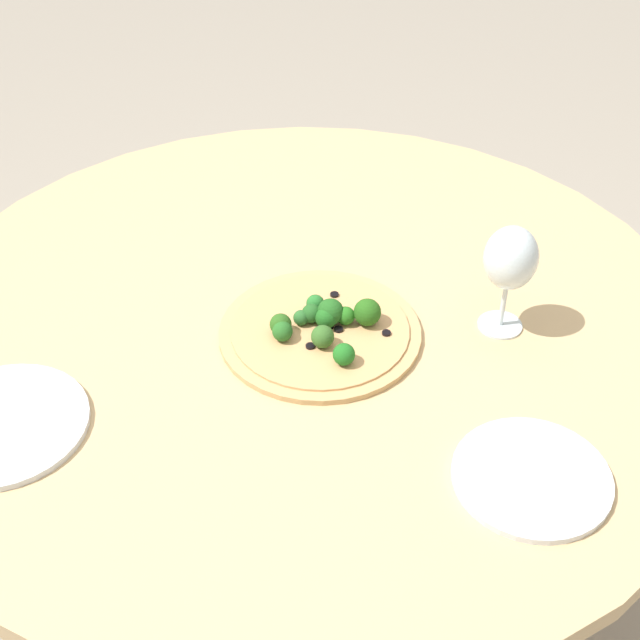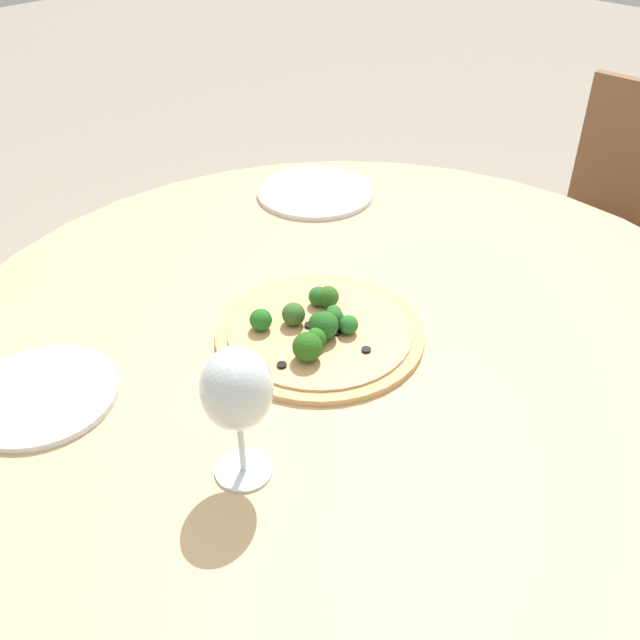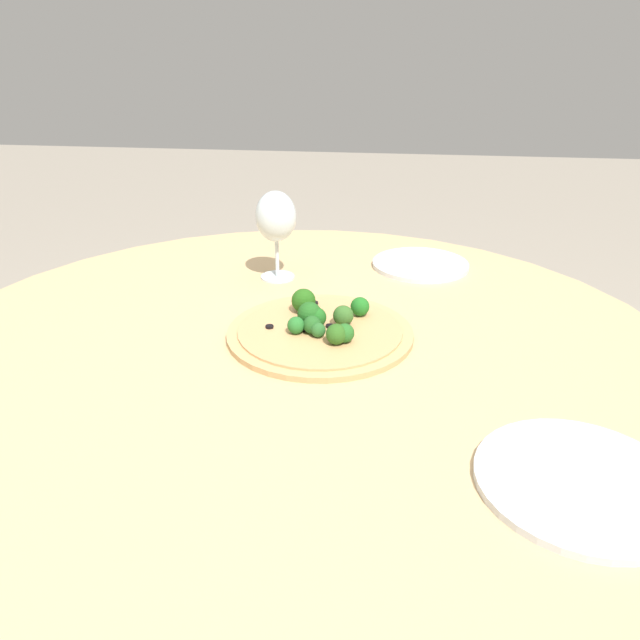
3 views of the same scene
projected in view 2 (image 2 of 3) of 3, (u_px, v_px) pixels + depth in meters
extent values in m
plane|color=gray|center=(347.00, 615.00, 1.54)|extent=(12.00, 12.00, 0.00)
cylinder|color=tan|center=(357.00, 342.00, 1.10)|extent=(1.31, 1.31, 0.03)
cylinder|color=tan|center=(41.00, 509.00, 1.32)|extent=(0.05, 0.05, 0.73)
cylinder|color=tan|center=(339.00, 323.00, 1.79)|extent=(0.05, 0.05, 0.73)
cube|color=brown|center=(597.00, 267.00, 1.84)|extent=(0.40, 0.40, 0.04)
cylinder|color=brown|center=(492.00, 341.00, 1.97)|extent=(0.04, 0.04, 0.43)
cylinder|color=brown|center=(609.00, 398.00, 1.78)|extent=(0.04, 0.04, 0.43)
cylinder|color=brown|center=(552.00, 291.00, 2.17)|extent=(0.04, 0.04, 0.43)
cylinder|color=tan|center=(320.00, 333.00, 1.08)|extent=(0.32, 0.32, 0.01)
cylinder|color=tan|center=(320.00, 330.00, 1.08)|extent=(0.28, 0.28, 0.00)
sphere|color=#346125|center=(294.00, 314.00, 1.08)|extent=(0.04, 0.04, 0.04)
sphere|color=#1F5F1D|center=(320.00, 323.00, 1.06)|extent=(0.03, 0.03, 0.03)
sphere|color=#266222|center=(318.00, 297.00, 1.12)|extent=(0.03, 0.03, 0.03)
sphere|color=#255C17|center=(309.00, 348.00, 1.00)|extent=(0.04, 0.04, 0.04)
sphere|color=#215B1D|center=(324.00, 325.00, 1.05)|extent=(0.04, 0.04, 0.04)
sphere|color=#266D29|center=(350.00, 326.00, 1.06)|extent=(0.03, 0.03, 0.03)
sphere|color=#256A1B|center=(317.00, 337.00, 1.04)|extent=(0.03, 0.03, 0.03)
sphere|color=#296028|center=(334.00, 313.00, 1.09)|extent=(0.02, 0.02, 0.02)
sphere|color=#235921|center=(334.00, 318.00, 1.07)|extent=(0.03, 0.03, 0.03)
sphere|color=#1F6A1F|center=(261.00, 320.00, 1.07)|extent=(0.03, 0.03, 0.03)
sphere|color=#2B5C1C|center=(328.00, 297.00, 1.12)|extent=(0.03, 0.03, 0.03)
cylinder|color=black|center=(309.00, 325.00, 1.08)|extent=(0.01, 0.01, 0.00)
cylinder|color=black|center=(317.00, 333.00, 1.07)|extent=(0.01, 0.01, 0.00)
cylinder|color=black|center=(297.00, 315.00, 1.10)|extent=(0.01, 0.01, 0.00)
cylinder|color=black|center=(337.00, 332.00, 1.07)|extent=(0.01, 0.01, 0.00)
cylinder|color=black|center=(282.00, 365.00, 1.00)|extent=(0.01, 0.01, 0.00)
cylinder|color=black|center=(323.00, 329.00, 1.07)|extent=(0.01, 0.01, 0.00)
cylinder|color=black|center=(366.00, 350.00, 1.03)|extent=(0.01, 0.01, 0.00)
cylinder|color=black|center=(309.00, 337.00, 1.06)|extent=(0.01, 0.01, 0.00)
cylinder|color=silver|center=(244.00, 470.00, 0.86)|extent=(0.07, 0.07, 0.00)
cylinder|color=silver|center=(242.00, 447.00, 0.84)|extent=(0.01, 0.01, 0.08)
ellipsoid|color=silver|center=(236.00, 389.00, 0.79)|extent=(0.08, 0.08, 0.10)
cylinder|color=silver|center=(315.00, 192.00, 1.48)|extent=(0.24, 0.24, 0.01)
cylinder|color=silver|center=(40.00, 395.00, 0.97)|extent=(0.21, 0.21, 0.01)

